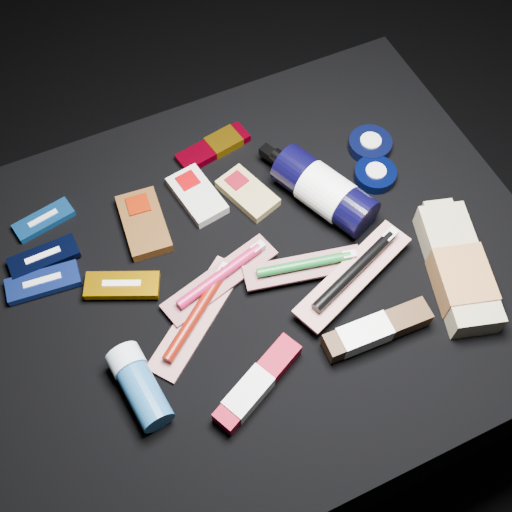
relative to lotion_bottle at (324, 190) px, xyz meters
name	(u,v)px	position (x,y,z in m)	size (l,w,h in m)	color
ground	(252,356)	(-0.17, -0.07, -0.44)	(3.00, 3.00, 0.00)	black
cloth_table	(251,319)	(-0.17, -0.07, -0.24)	(0.98, 0.78, 0.40)	black
luna_bar_0	(44,220)	(-0.46, 0.17, -0.03)	(0.11, 0.06, 0.01)	#165CB2
luna_bar_1	(43,282)	(-0.49, 0.05, -0.03)	(0.12, 0.06, 0.02)	navy
luna_bar_2	(44,258)	(-0.48, 0.09, -0.03)	(0.12, 0.05, 0.02)	black
luna_bar_3	(122,285)	(-0.38, -0.02, -0.02)	(0.13, 0.09, 0.02)	#CB8600
clif_bar_0	(143,221)	(-0.30, 0.09, -0.03)	(0.08, 0.14, 0.02)	#502E10
clif_bar_1	(196,193)	(-0.20, 0.11, -0.03)	(0.08, 0.12, 0.02)	beige
clif_bar_2	(246,192)	(-0.12, 0.07, -0.03)	(0.09, 0.12, 0.02)	tan
power_bar	(217,146)	(-0.12, 0.19, -0.03)	(0.15, 0.07, 0.02)	maroon
lotion_bottle	(324,190)	(0.00, 0.00, 0.00)	(0.14, 0.24, 0.08)	black
cream_tin_upper	(370,145)	(0.14, 0.07, -0.03)	(0.08, 0.08, 0.02)	black
cream_tin_lower	(375,174)	(0.11, 0.01, -0.03)	(0.08, 0.08, 0.02)	black
bodywash_bottle	(458,270)	(0.13, -0.22, -0.01)	(0.14, 0.25, 0.05)	tan
deodorant_stick	(139,385)	(-0.41, -0.19, -0.01)	(0.07, 0.13, 0.05)	#1E598F
toothbrush_pack_0	(198,314)	(-0.28, -0.11, -0.03)	(0.21, 0.18, 0.03)	beige
toothbrush_pack_1	(221,277)	(-0.22, -0.07, -0.02)	(0.22, 0.10, 0.02)	#A49B98
toothbrush_pack_2	(305,266)	(-0.09, -0.11, -0.02)	(0.20, 0.09, 0.02)	#A49D9A
toothbrush_pack_3	(355,272)	(-0.03, -0.16, -0.01)	(0.24, 0.14, 0.03)	silver
toothpaste_carton_red	(255,387)	(-0.25, -0.26, -0.02)	(0.17, 0.10, 0.03)	maroon
toothpaste_carton_green	(372,331)	(-0.05, -0.26, -0.02)	(0.18, 0.05, 0.03)	#3F2713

